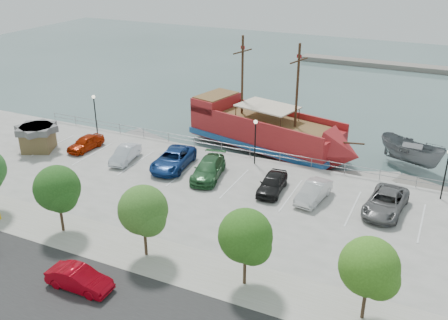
% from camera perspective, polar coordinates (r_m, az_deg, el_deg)
% --- Properties ---
extents(ground, '(160.00, 160.00, 0.00)m').
position_cam_1_polar(ground, '(41.22, 0.08, -5.08)').
color(ground, '#37514C').
extents(street, '(100.00, 8.00, 0.04)m').
position_cam_1_polar(street, '(29.53, -13.83, -16.96)').
color(street, '#242424').
rests_on(street, land_slab).
extents(sidewalk, '(100.00, 4.00, 0.05)m').
position_cam_1_polar(sidewalk, '(33.27, -7.39, -11.09)').
color(sidewalk, gray).
rests_on(sidewalk, land_slab).
extents(seawall_railing, '(50.00, 0.06, 1.00)m').
position_cam_1_polar(seawall_railing, '(47.02, 4.11, 0.75)').
color(seawall_railing, gray).
rests_on(seawall_railing, land_slab).
extents(far_shore, '(40.00, 3.00, 0.80)m').
position_cam_1_polar(far_shore, '(89.96, 21.51, 9.74)').
color(far_shore, slate).
rests_on(far_shore, ground).
extents(pirate_ship, '(19.13, 9.26, 11.84)m').
position_cam_1_polar(pirate_ship, '(50.54, 5.96, 2.94)').
color(pirate_ship, maroon).
rests_on(pirate_ship, ground).
extents(patrol_boat, '(7.13, 5.42, 2.61)m').
position_cam_1_polar(patrol_boat, '(50.36, 20.59, 0.55)').
color(patrol_boat, slate).
rests_on(patrol_boat, ground).
extents(dock_west, '(7.04, 4.09, 0.39)m').
position_cam_1_polar(dock_west, '(54.31, -8.37, 2.30)').
color(dock_west, slate).
rests_on(dock_west, ground).
extents(dock_mid, '(7.89, 4.93, 0.44)m').
position_cam_1_polar(dock_mid, '(46.68, 15.30, -2.04)').
color(dock_mid, gray).
rests_on(dock_mid, ground).
extents(dock_east, '(7.95, 4.62, 0.44)m').
position_cam_1_polar(dock_east, '(46.29, 23.35, -3.48)').
color(dock_east, '#6A665D').
rests_on(dock_east, ground).
extents(shed, '(4.04, 4.04, 2.51)m').
position_cam_1_polar(shed, '(51.87, -20.51, 2.47)').
color(shed, brown).
rests_on(shed, land_slab).
extents(street_sedan, '(4.15, 1.52, 1.36)m').
position_cam_1_polar(street_sedan, '(31.39, -16.22, -12.91)').
color(street_sedan, '#95020F').
rests_on(street_sedan, street).
extents(lamp_post_left, '(0.36, 0.36, 4.28)m').
position_cam_1_polar(lamp_post_left, '(53.83, -14.57, 5.82)').
color(lamp_post_left, black).
rests_on(lamp_post_left, land_slab).
extents(lamp_post_mid, '(0.36, 0.36, 4.28)m').
position_cam_1_polar(lamp_post_mid, '(44.98, 3.60, 2.98)').
color(lamp_post_mid, black).
rests_on(lamp_post_mid, land_slab).
extents(lamp_post_right, '(0.36, 0.36, 4.28)m').
position_cam_1_polar(lamp_post_right, '(42.32, 24.13, -0.58)').
color(lamp_post_right, black).
rests_on(lamp_post_right, land_slab).
extents(tree_c, '(3.30, 3.20, 5.00)m').
position_cam_1_polar(tree_c, '(35.94, -18.42, -3.30)').
color(tree_c, '#473321').
rests_on(tree_c, sidewalk).
extents(tree_d, '(3.30, 3.20, 5.00)m').
position_cam_1_polar(tree_d, '(31.88, -9.08, -5.91)').
color(tree_d, '#473321').
rests_on(tree_d, sidewalk).
extents(tree_e, '(3.30, 3.20, 5.00)m').
position_cam_1_polar(tree_e, '(28.98, 2.67, -8.92)').
color(tree_e, '#473321').
rests_on(tree_e, sidewalk).
extents(tree_f, '(3.30, 3.20, 5.00)m').
position_cam_1_polar(tree_f, '(27.58, 16.50, -11.93)').
color(tree_f, '#473321').
rests_on(tree_f, sidewalk).
extents(parked_car_a, '(1.93, 4.20, 1.39)m').
position_cam_1_polar(parked_car_a, '(50.77, -15.53, 1.91)').
color(parked_car_a, '#A22003').
rests_on(parked_car_a, land_slab).
extents(parked_car_b, '(2.16, 4.40, 1.39)m').
position_cam_1_polar(parked_car_b, '(47.22, -11.23, 0.66)').
color(parked_car_b, silver).
rests_on(parked_car_b, land_slab).
extents(parked_car_c, '(3.37, 6.09, 1.61)m').
position_cam_1_polar(parked_car_c, '(45.21, -5.84, 0.09)').
color(parked_car_c, navy).
rests_on(parked_car_c, land_slab).
extents(parked_car_d, '(3.26, 5.77, 1.58)m').
position_cam_1_polar(parked_car_d, '(43.16, -1.80, -1.02)').
color(parked_car_d, '#27592F').
rests_on(parked_car_d, land_slab).
extents(parked_car_e, '(2.12, 4.59, 1.52)m').
position_cam_1_polar(parked_car_e, '(40.92, 5.53, -2.65)').
color(parked_car_e, black).
rests_on(parked_car_e, land_slab).
extents(parked_car_f, '(2.11, 4.57, 1.45)m').
position_cam_1_polar(parked_car_f, '(40.07, 10.20, -3.60)').
color(parked_car_f, silver).
rests_on(parked_car_f, land_slab).
extents(parked_car_g, '(3.10, 5.84, 1.56)m').
position_cam_1_polar(parked_car_g, '(39.75, 17.99, -4.62)').
color(parked_car_g, '#5D5D5D').
rests_on(parked_car_g, land_slab).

